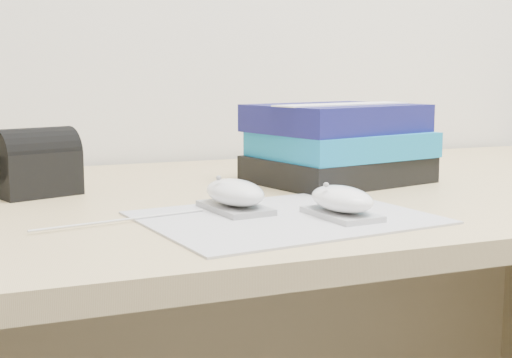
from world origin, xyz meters
name	(u,v)px	position (x,y,z in m)	size (l,w,h in m)	color
desk	(275,320)	(0.00, 1.64, 0.50)	(1.60, 0.80, 0.73)	tan
mousepad	(285,218)	(-0.11, 1.37, 0.73)	(0.34, 0.26, 0.00)	#93929A
mouse_rear	(235,195)	(-0.15, 1.43, 0.75)	(0.07, 0.12, 0.05)	gray
mouse_front	(342,202)	(-0.04, 1.34, 0.75)	(0.07, 0.11, 0.04)	#ABABAE
usb_cable	(121,220)	(-0.30, 1.42, 0.73)	(0.00, 0.00, 0.22)	silver
book_stack	(338,144)	(0.10, 1.62, 0.79)	(0.30, 0.27, 0.13)	black
pouch	(36,163)	(-0.37, 1.67, 0.78)	(0.13, 0.11, 0.10)	black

